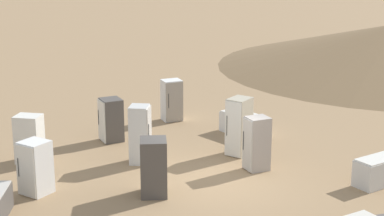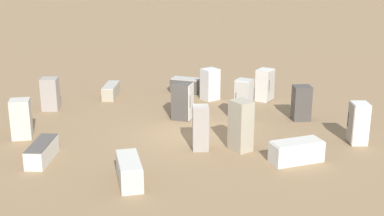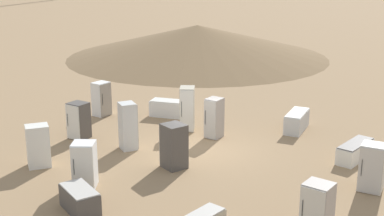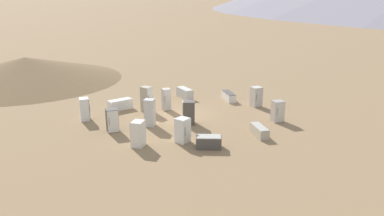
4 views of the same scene
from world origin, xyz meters
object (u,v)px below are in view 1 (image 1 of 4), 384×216
(discarded_fridge_0, at_px, (244,124))
(discarded_fridge_8, at_px, (111,120))
(discarded_fridge_10, at_px, (239,127))
(discarded_fridge_11, at_px, (383,170))
(discarded_fridge_3, at_px, (140,135))
(discarded_fridge_7, at_px, (35,168))
(discarded_fridge_6, at_px, (172,100))
(discarded_fridge_2, at_px, (154,167))
(discarded_fridge_9, at_px, (257,144))
(discarded_fridge_1, at_px, (30,139))

(discarded_fridge_0, height_order, discarded_fridge_8, discarded_fridge_8)
(discarded_fridge_10, distance_m, discarded_fridge_11, 4.58)
(discarded_fridge_3, bearing_deg, discarded_fridge_7, -40.44)
(discarded_fridge_6, xyz_separation_m, discarded_fridge_7, (-7.67, 1.31, -0.04))
(discarded_fridge_3, xyz_separation_m, discarded_fridge_11, (0.38, -7.08, -0.51))
(discarded_fridge_0, height_order, discarded_fridge_3, discarded_fridge_3)
(discarded_fridge_10, bearing_deg, discarded_fridge_3, 48.65)
(discarded_fridge_2, relative_size, discarded_fridge_9, 0.97)
(discarded_fridge_2, height_order, discarded_fridge_9, discarded_fridge_9)
(discarded_fridge_6, bearing_deg, discarded_fridge_9, 94.81)
(discarded_fridge_8, bearing_deg, discarded_fridge_0, -107.22)
(discarded_fridge_0, xyz_separation_m, discarded_fridge_11, (-3.30, -4.65, 0.02))
(discarded_fridge_3, bearing_deg, discarded_fridge_9, 87.58)
(discarded_fridge_3, height_order, discarded_fridge_8, discarded_fridge_3)
(discarded_fridge_3, height_order, discarded_fridge_6, discarded_fridge_3)
(discarded_fridge_0, distance_m, discarded_fridge_1, 7.31)
(discarded_fridge_2, distance_m, discarded_fridge_9, 3.48)
(discarded_fridge_2, relative_size, discarded_fridge_11, 0.87)
(discarded_fridge_1, height_order, discarded_fridge_9, discarded_fridge_9)
(discarded_fridge_6, distance_m, discarded_fridge_7, 7.79)
(discarded_fridge_8, distance_m, discarded_fridge_11, 8.92)
(discarded_fridge_3, relative_size, discarded_fridge_10, 0.98)
(discarded_fridge_0, xyz_separation_m, discarded_fridge_10, (-2.08, -0.26, 0.55))
(discarded_fridge_1, height_order, discarded_fridge_3, discarded_fridge_3)
(discarded_fridge_7, height_order, discarded_fridge_9, discarded_fridge_9)
(discarded_fridge_6, bearing_deg, discarded_fridge_1, 25.01)
(discarded_fridge_7, bearing_deg, discarded_fridge_8, -74.83)
(discarded_fridge_3, distance_m, discarded_fridge_9, 3.52)
(discarded_fridge_0, relative_size, discarded_fridge_6, 1.23)
(discarded_fridge_9, bearing_deg, discarded_fridge_8, 35.34)
(discarded_fridge_2, height_order, discarded_fridge_8, discarded_fridge_2)
(discarded_fridge_7, relative_size, discarded_fridge_10, 0.80)
(discarded_fridge_8, xyz_separation_m, discarded_fridge_11, (-1.36, -8.80, -0.33))
(discarded_fridge_8, bearing_deg, discarded_fridge_11, -141.01)
(discarded_fridge_2, bearing_deg, discarded_fridge_8, 105.79)
(discarded_fridge_1, height_order, discarded_fridge_6, discarded_fridge_6)
(discarded_fridge_2, bearing_deg, discarded_fridge_3, 98.08)
(discarded_fridge_0, height_order, discarded_fridge_6, discarded_fridge_6)
(discarded_fridge_2, height_order, discarded_fridge_11, discarded_fridge_2)
(discarded_fridge_0, xyz_separation_m, discarded_fridge_7, (-6.71, 4.27, 0.36))
(discarded_fridge_7, xyz_separation_m, discarded_fridge_9, (3.46, -5.33, 0.07))
(discarded_fridge_3, relative_size, discarded_fridge_6, 1.16)
(discarded_fridge_1, relative_size, discarded_fridge_9, 0.92)
(discarded_fridge_3, distance_m, discarded_fridge_8, 2.45)
(discarded_fridge_8, bearing_deg, discarded_fridge_3, -177.57)
(discarded_fridge_1, height_order, discarded_fridge_7, discarded_fridge_1)
(discarded_fridge_3, distance_m, discarded_fridge_7, 3.55)
(discarded_fridge_0, distance_m, discarded_fridge_11, 5.70)
(discarded_fridge_3, relative_size, discarded_fridge_9, 1.11)
(discarded_fridge_3, height_order, discarded_fridge_9, discarded_fridge_3)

